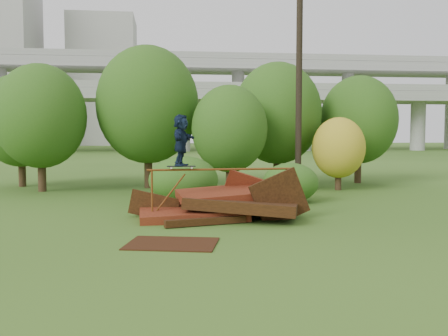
{
  "coord_description": "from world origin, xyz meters",
  "views": [
    {
      "loc": [
        -2.53,
        -12.63,
        2.63
      ],
      "look_at": [
        -0.8,
        2.0,
        1.6
      ],
      "focal_mm": 40.0,
      "sensor_mm": 36.0,
      "label": 1
    }
  ],
  "objects": [
    {
      "name": "tree_5",
      "position": [
        7.59,
        12.65,
        3.33
      ],
      "size": [
        4.02,
        4.02,
        5.65
      ],
      "color": "black",
      "rests_on": "ground"
    },
    {
      "name": "tree_6",
      "position": [
        -9.54,
        12.84,
        3.24
      ],
      "size": [
        3.96,
        3.96,
        5.53
      ],
      "color": "black",
      "rests_on": "ground"
    },
    {
      "name": "scrap_pile",
      "position": [
        -0.83,
        2.53,
        0.39
      ],
      "size": [
        5.61,
        3.07,
        1.97
      ],
      "color": "#44160C",
      "rests_on": "ground"
    },
    {
      "name": "tree_4",
      "position": [
        5.42,
        9.56,
        1.96
      ],
      "size": [
        2.44,
        2.44,
        3.37
      ],
      "color": "black",
      "rests_on": "ground"
    },
    {
      "name": "shrub_right",
      "position": [
        2.19,
        5.77,
        0.75
      ],
      "size": [
        2.13,
        1.95,
        1.51
      ],
      "primitive_type": "ellipsoid",
      "color": "#214D14",
      "rests_on": "ground"
    },
    {
      "name": "building_right",
      "position": [
        -16.0,
        102.0,
        14.0
      ],
      "size": [
        14.0,
        14.0,
        28.0
      ],
      "primitive_type": "cube",
      "color": "#9E9E99",
      "rests_on": "ground"
    },
    {
      "name": "skater",
      "position": [
        -2.05,
        2.36,
        2.42
      ],
      "size": [
        0.91,
        1.5,
        1.55
      ],
      "primitive_type": "imported",
      "rotation": [
        0.0,
        0.0,
        1.23
      ],
      "color": "#101C33",
      "rests_on": "skateboard"
    },
    {
      "name": "shrub_left",
      "position": [
        -1.86,
        5.81,
        0.89
      ],
      "size": [
        2.58,
        2.39,
        1.79
      ],
      "primitive_type": "ellipsoid",
      "color": "#214D14",
      "rests_on": "ground"
    },
    {
      "name": "skateboard",
      "position": [
        -2.05,
        2.36,
        1.63
      ],
      "size": [
        0.86,
        0.26,
        0.09
      ],
      "rotation": [
        0.0,
        0.0,
        0.04
      ],
      "color": "black",
      "rests_on": "grind_rail"
    },
    {
      "name": "tree_2",
      "position": [
        0.33,
        9.48,
        2.83
      ],
      "size": [
        3.4,
        3.4,
        4.79
      ],
      "color": "black",
      "rests_on": "ground"
    },
    {
      "name": "flat_plate",
      "position": [
        -2.38,
        -0.9,
        0.01
      ],
      "size": [
        2.38,
        1.93,
        0.03
      ],
      "primitive_type": "cube",
      "rotation": [
        0.0,
        0.0,
        -0.22
      ],
      "color": "black",
      "rests_on": "ground"
    },
    {
      "name": "tree_3",
      "position": [
        3.14,
        12.28,
        3.64
      ],
      "size": [
        4.49,
        4.49,
        6.22
      ],
      "color": "black",
      "rests_on": "ground"
    },
    {
      "name": "freeway_overpass",
      "position": [
        0.0,
        62.92,
        10.32
      ],
      "size": [
        160.0,
        15.0,
        13.7
      ],
      "color": "gray",
      "rests_on": "ground"
    },
    {
      "name": "tree_0",
      "position": [
        -8.06,
        10.56,
        3.39
      ],
      "size": [
        4.06,
        4.06,
        5.73
      ],
      "color": "black",
      "rests_on": "ground"
    },
    {
      "name": "utility_pole",
      "position": [
        3.45,
        9.36,
        5.14
      ],
      "size": [
        1.4,
        0.28,
        10.12
      ],
      "color": "black",
      "rests_on": "ground"
    },
    {
      "name": "grind_rail",
      "position": [
        -0.85,
        2.41,
        1.24
      ],
      "size": [
        4.47,
        0.24,
        1.56
      ],
      "color": "brown",
      "rests_on": "ground"
    },
    {
      "name": "tree_1",
      "position": [
        -3.34,
        11.57,
        3.98
      ],
      "size": [
        4.89,
        4.89,
        6.8
      ],
      "color": "black",
      "rests_on": "ground"
    },
    {
      "name": "ground",
      "position": [
        0.0,
        0.0,
        0.0
      ],
      "size": [
        240.0,
        240.0,
        0.0
      ],
      "primitive_type": "plane",
      "color": "#2D5116",
      "rests_on": "ground"
    }
  ]
}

